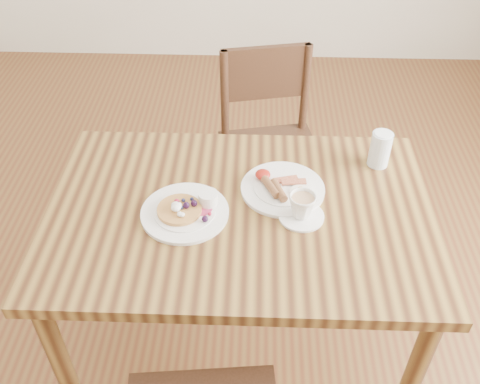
{
  "coord_description": "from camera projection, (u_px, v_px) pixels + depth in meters",
  "views": [
    {
      "loc": [
        0.04,
        -1.21,
        1.88
      ],
      "look_at": [
        0.0,
        0.0,
        0.82
      ],
      "focal_mm": 40.0,
      "sensor_mm": 36.0,
      "label": 1
    }
  ],
  "objects": [
    {
      "name": "breakfast_plate",
      "position": [
        281.0,
        188.0,
        1.71
      ],
      "size": [
        0.27,
        0.27,
        0.04
      ],
      "color": "white",
      "rests_on": "dining_table"
    },
    {
      "name": "chair_far",
      "position": [
        270.0,
        142.0,
        2.36
      ],
      "size": [
        0.5,
        0.5,
        0.88
      ],
      "rotation": [
        0.0,
        0.0,
        3.35
      ],
      "color": "#3D2316",
      "rests_on": "ground"
    },
    {
      "name": "water_glass",
      "position": [
        380.0,
        149.0,
        1.78
      ],
      "size": [
        0.07,
        0.07,
        0.12
      ],
      "primitive_type": "cylinder",
      "color": "silver",
      "rests_on": "dining_table"
    },
    {
      "name": "dining_table",
      "position": [
        240.0,
        231.0,
        1.72
      ],
      "size": [
        1.2,
        0.8,
        0.75
      ],
      "color": "brown",
      "rests_on": "ground"
    },
    {
      "name": "ground",
      "position": [
        240.0,
        345.0,
        2.15
      ],
      "size": [
        5.0,
        5.0,
        0.0
      ],
      "primitive_type": "plane",
      "color": "brown",
      "rests_on": "ground"
    },
    {
      "name": "teacup_saucer",
      "position": [
        302.0,
        208.0,
        1.6
      ],
      "size": [
        0.14,
        0.14,
        0.09
      ],
      "color": "white",
      "rests_on": "dining_table"
    },
    {
      "name": "pancake_plate",
      "position": [
        187.0,
        210.0,
        1.63
      ],
      "size": [
        0.27,
        0.27,
        0.06
      ],
      "color": "white",
      "rests_on": "dining_table"
    }
  ]
}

